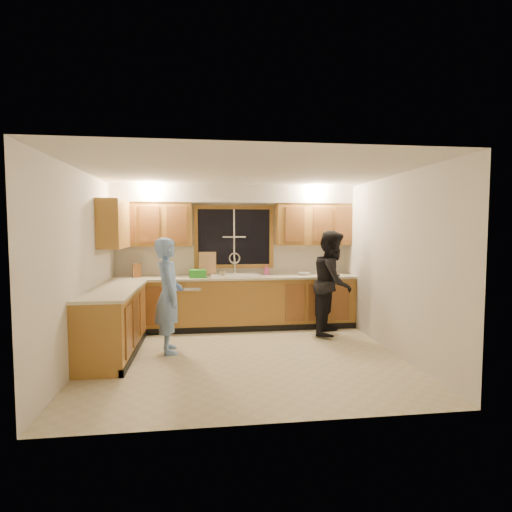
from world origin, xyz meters
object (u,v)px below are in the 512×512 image
Objects in this scene: sink at (235,279)px; dishwasher at (187,306)px; dish_crate at (198,274)px; man at (168,295)px; woman at (333,283)px; knife_block at (137,270)px; stove at (103,333)px; soap_bottle at (266,270)px; bowl at (304,274)px.

dishwasher is at bearing -179.01° from sink.
man is at bearing -108.98° from dish_crate.
knife_block is (-3.25, 0.64, 0.18)m from woman.
dishwasher is at bearing -19.95° from man.
man is (0.75, 0.58, 0.36)m from stove.
man is at bearing -99.06° from dishwasher.
dish_crate is 1.54× the size of soap_bottle.
stove is at bearing 137.87° from woman.
knife_block is at bearing 171.83° from dish_crate.
woman is 2.28m from dish_crate.
dishwasher is 0.91× the size of stove.
dishwasher is 0.62m from dish_crate.
woman reaches higher than dish_crate.
bowl is at bearing -0.68° from dishwasher.
woman is at bearing -13.61° from dishwasher.
sink reaches higher than soap_bottle.
knife_block is (-0.64, 1.29, 0.23)m from man.
soap_bottle is (2.26, 0.11, -0.03)m from knife_block.
dishwasher is at bearing 155.11° from dish_crate.
man is at bearing 131.77° from woman.
knife_block is at bearing 178.39° from bowl.
bowl is (2.90, -0.08, -0.09)m from knife_block.
sink reaches higher than dish_crate.
bowl is (2.27, 1.21, 0.13)m from man.
knife_block reaches higher than soap_bottle.
sink is 0.53× the size of man.
soap_bottle is (1.42, 0.17, 0.60)m from dishwasher.
knife_block reaches higher than dish_crate.
woman is 9.34× the size of soap_bottle.
sink is 0.61m from soap_bottle.
woman is 0.67m from bowl.
dishwasher is 1.31m from man.
stove is 0.55× the size of man.
dish_crate is (1.03, -0.15, -0.05)m from knife_block.
dishwasher is (-0.85, -0.01, -0.45)m from sink.
dishwasher is 0.50× the size of man.
stove is at bearing -149.40° from bowl.
woman is 3.32m from knife_block.
woman is at bearing -20.94° from sink.
man is (-1.05, -1.25, -0.05)m from sink.
soap_bottle is 0.90× the size of bowl.
knife_block reaches higher than dishwasher.
sink is 3.03× the size of dish_crate.
knife_block is at bearing 86.47° from stove.
woman is at bearing -87.00° from man.
stove is 3.78× the size of knife_block.
soap_bottle is (2.37, 1.98, 0.56)m from stove.
dishwasher is at bearing 62.31° from stove.
sink is at bearing -17.23° from knife_block.
dishwasher is 0.48× the size of woman.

